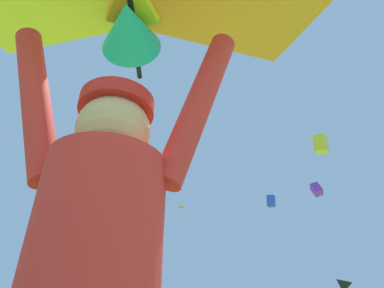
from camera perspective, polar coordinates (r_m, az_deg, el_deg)
distant_kite_blue_mid_right at (r=33.46m, az=12.81°, el=-9.09°), size 0.90×1.00×1.17m
distant_kite_orange_high_right at (r=31.18m, az=-1.76°, el=-10.23°), size 0.75×0.75×0.12m
distant_kite_purple_far_center at (r=21.18m, az=19.71°, el=-7.02°), size 0.66×0.72×0.93m
distant_kite_red_low_right at (r=26.89m, az=-10.40°, el=-7.78°), size 0.97×0.96×0.30m
distant_kite_black_overhead_distant at (r=31.94m, az=23.59°, el=-20.66°), size 1.70×1.74×2.91m
distant_kite_yellow_high_left at (r=14.65m, az=20.32°, el=-0.02°), size 0.62×0.67×0.76m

